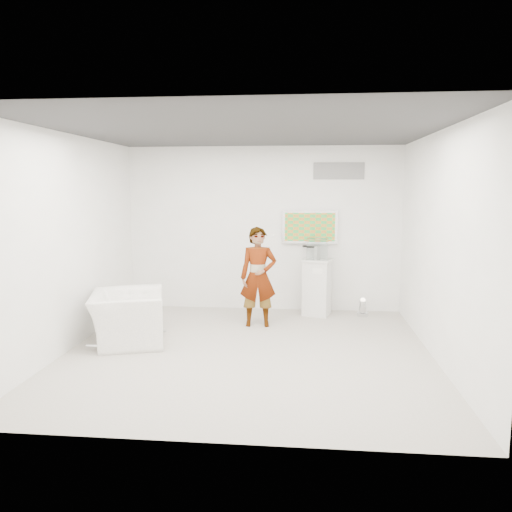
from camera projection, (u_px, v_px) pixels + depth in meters
The scene contains 10 objects.
room at pixel (248, 244), 6.71m from camera, with size 5.01×5.01×3.00m.
tv at pixel (310, 227), 9.03m from camera, with size 1.00×0.08×0.60m, color silver.
logo_decal at pixel (339, 171), 8.88m from camera, with size 0.90×0.02×0.30m, color slate.
person at pixel (258, 277), 8.12m from camera, with size 0.59×0.39×1.63m, color white.
armchair at pixel (128, 318), 7.28m from camera, with size 1.15×1.01×0.75m, color white.
pedestal at pixel (317, 287), 8.87m from camera, with size 0.49×0.49×1.00m, color silver.
floor_uplight at pixel (363, 307), 8.81m from camera, with size 0.20×0.20×0.31m, color silver.
vitrine at pixel (318, 249), 8.77m from camera, with size 0.37×0.37×0.37m, color silver.
console at pixel (317, 253), 8.78m from camera, with size 0.05×0.17×0.23m, color silver.
wii_remote at pixel (274, 236), 8.18m from camera, with size 0.03×0.13×0.03m, color silver.
Camera 1 is at (0.76, -6.62, 2.27)m, focal length 35.00 mm.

